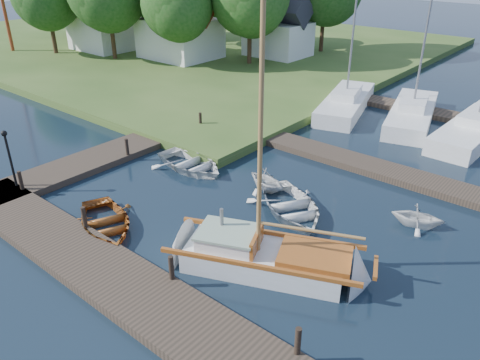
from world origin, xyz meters
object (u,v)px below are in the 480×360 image
Objects in this scene: house_a at (180,28)px; mooring_post_3 at (298,341)px; sailboat at (269,260)px; tender_d at (418,214)px; mooring_post_2 at (171,268)px; marina_boat_0 at (346,102)px; marina_boat_1 at (412,113)px; mooring_post_4 at (127,147)px; mooring_post_5 at (200,120)px; lamp_post at (8,151)px; house_c at (278,31)px; tender_a at (191,161)px; tree_2 at (177,3)px; mooring_post_1 at (84,217)px; tender_b at (266,178)px; dinghy at (105,220)px; house_b at (103,24)px; mooring_post_0 at (21,180)px; tender_c at (291,204)px; marina_boat_2 at (476,127)px.

mooring_post_3 is at bearing -38.93° from house_a.
sailboat is 6.17m from tender_d.
mooring_post_2 is 30.14m from house_a.
mooring_post_3 is at bearing 0.00° from mooring_post_2.
marina_boat_0 is 4.01m from marina_boat_1.
sailboat is at bearing -13.40° from mooring_post_4.
lamp_post is (-1.00, -10.00, 1.17)m from mooring_post_5.
house_c is (-6.00, 27.00, 0.71)m from lamp_post.
tree_2 is at bearing 52.17° from tender_a.
tender_b is (2.88, 6.89, -0.19)m from mooring_post_1.
mooring_post_5 is 0.23× the size of dinghy.
house_b reaches higher than mooring_post_3.
lamp_post reaches higher than mooring_post_3.
mooring_post_0 is 0.10× the size of tree_2.
marina_boat_1 reaches higher than mooring_post_0.
mooring_post_1 is 31.47m from house_b.
house_a is at bearing 65.66° from tender_b.
tender_d is (8.90, 8.12, -0.21)m from mooring_post_1.
mooring_post_2 is 0.20× the size of tender_c.
mooring_post_5 is 14.95m from tree_2.
tender_a is (3.00, 1.24, -0.31)m from mooring_post_4.
mooring_post_4 is 0.41× the size of tender_b.
mooring_post_2 is at bearing 0.00° from mooring_post_0.
house_a reaches higher than house_c.
tender_c is 13.31m from marina_boat_0.
tender_a is at bearing -42.46° from tree_2.
marina_boat_0 is at bearing 72.00° from mooring_post_4.
marina_boat_0 is 1.89× the size of house_b.
tender_c is at bearing -106.24° from tender_b.
mooring_post_0 reaches higher than tender_a.
mooring_post_1 is 0.10× the size of tree_2.
mooring_post_3 is at bearing -66.21° from sailboat.
mooring_post_4 is (-13.00, 5.00, 0.00)m from mooring_post_3.
tender_d is at bearing 61.56° from mooring_post_2.
marina_boat_0 reaches higher than mooring_post_5.
mooring_post_5 is 0.09× the size of marina_boat_1.
mooring_post_0 is 1.00× the size of mooring_post_3.
tender_c is at bearing -88.86° from tender_a.
tender_b is 11.81m from marina_boat_0.
marina_boat_2 is at bearing 79.90° from mooring_post_2.
mooring_post_1 is 9.00m from mooring_post_3.
tender_d is at bearing -172.30° from marina_boat_1.
marina_boat_2 reaches higher than mooring_post_1.
mooring_post_4 is 0.43× the size of tender_d.
house_b is at bearing 147.22° from mooring_post_2.
house_a is at bearing 141.07° from mooring_post_3.
marina_boat_0 is at bearing 83.85° from marina_boat_1.
mooring_post_0 is 5.02m from mooring_post_4.
dinghy is at bearing 174.10° from sailboat.
house_c is at bearing 63.30° from tree_2.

